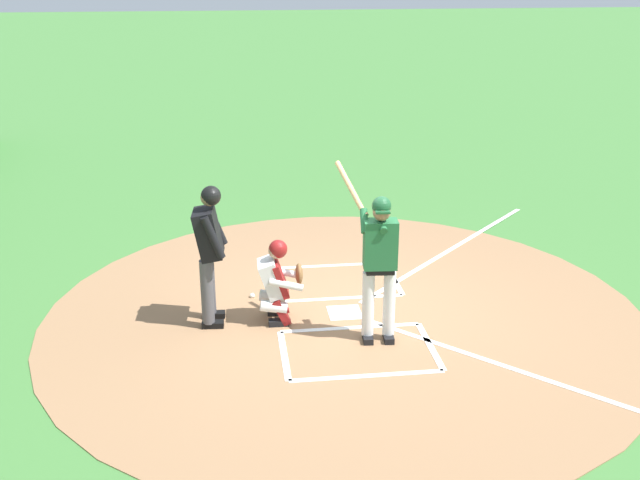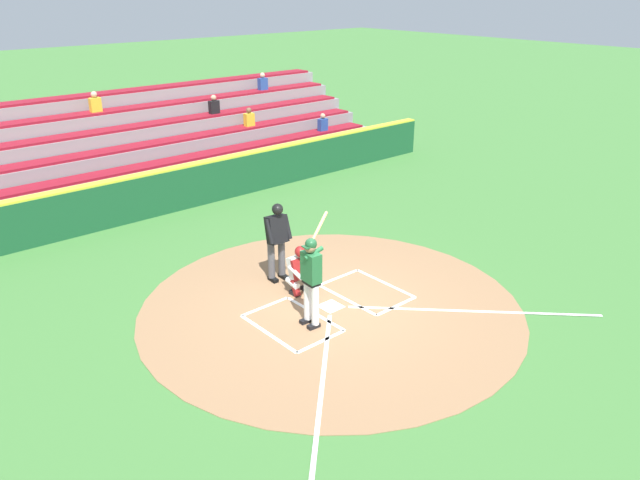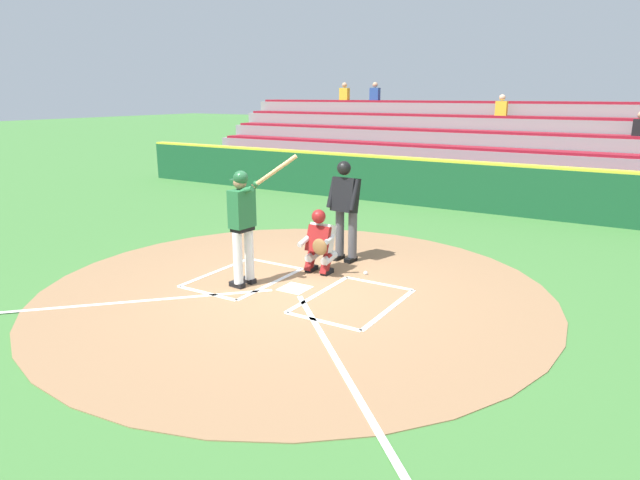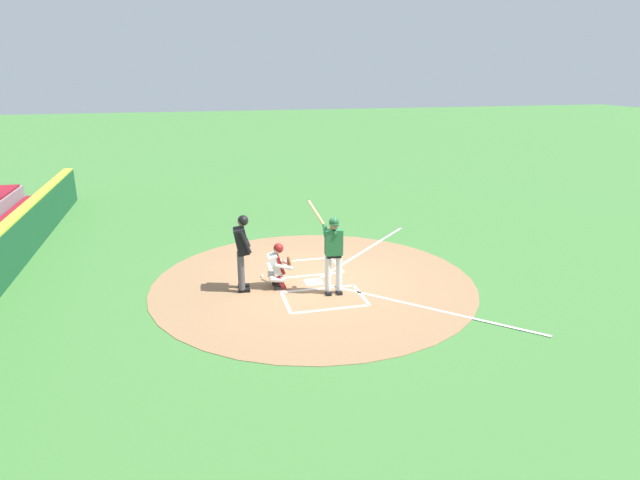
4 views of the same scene
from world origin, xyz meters
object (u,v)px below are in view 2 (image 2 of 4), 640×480
object	(u,v)px
batter	(311,275)
plate_umpire	(277,236)
baseball	(317,277)
catcher	(300,269)

from	to	relation	value
batter	plate_umpire	distance (m)	2.16
batter	plate_umpire	size ratio (longest dim) A/B	1.14
plate_umpire	baseball	world-z (taller)	plate_umpire
batter	plate_umpire	world-z (taller)	batter
baseball	plate_umpire	bearing A→B (deg)	-37.23
catcher	baseball	xyz separation A→B (m)	(-0.73, -0.31, -0.55)
baseball	catcher	bearing A→B (deg)	23.02
batter	catcher	bearing A→B (deg)	-120.29
catcher	plate_umpire	xyz separation A→B (m)	(-0.02, -0.85, 0.49)
catcher	plate_umpire	world-z (taller)	plate_umpire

